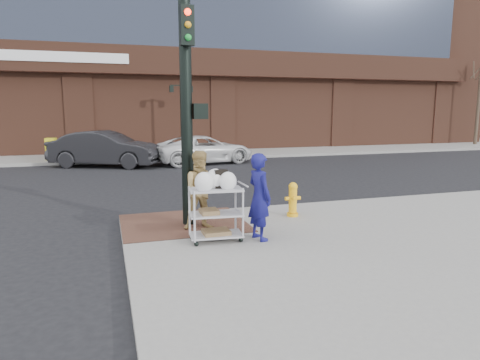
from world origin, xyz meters
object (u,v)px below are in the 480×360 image
object	(u,v)px
traffic_signal_pole	(188,105)
pedestrian_tan	(202,190)
woman_blue	(259,197)
minivan_white	(204,150)
fire_hydrant	(293,199)
utility_cart	(216,209)
lamp_post	(182,111)
sedan_dark	(106,149)

from	to	relation	value
traffic_signal_pole	pedestrian_tan	size ratio (longest dim) A/B	2.91
woman_blue	minivan_white	size ratio (longest dim) A/B	0.35
fire_hydrant	pedestrian_tan	bearing A→B (deg)	-169.58
pedestrian_tan	utility_cart	bearing A→B (deg)	-83.84
pedestrian_tan	fire_hydrant	bearing A→B (deg)	12.39
minivan_white	traffic_signal_pole	bearing A→B (deg)	155.93
minivan_white	lamp_post	bearing A→B (deg)	-0.92
lamp_post	traffic_signal_pole	xyz separation A→B (m)	(-2.48, -15.23, 0.21)
traffic_signal_pole	minivan_white	distance (m)	12.40
fire_hydrant	woman_blue	bearing A→B (deg)	-133.08
pedestrian_tan	sedan_dark	bearing A→B (deg)	100.99
minivan_white	utility_cart	xyz separation A→B (m)	(-2.74, -13.23, 0.10)
woman_blue	pedestrian_tan	xyz separation A→B (m)	(-0.93, 1.09, -0.02)
lamp_post	pedestrian_tan	size ratio (longest dim) A/B	2.33
pedestrian_tan	fire_hydrant	size ratio (longest dim) A/B	2.04
lamp_post	minivan_white	bearing A→B (deg)	-81.10
utility_cart	lamp_post	bearing A→B (deg)	82.42
sedan_dark	utility_cart	distance (m)	13.52
traffic_signal_pole	fire_hydrant	world-z (taller)	traffic_signal_pole
lamp_post	minivan_white	size ratio (longest dim) A/B	0.79
woman_blue	minivan_white	bearing A→B (deg)	-21.53
sedan_dark	fire_hydrant	distance (m)	12.75
pedestrian_tan	sedan_dark	xyz separation A→B (m)	(-1.97, 12.42, -0.15)
woman_blue	utility_cart	distance (m)	0.90
traffic_signal_pole	sedan_dark	world-z (taller)	traffic_signal_pole
lamp_post	minivan_white	xyz separation A→B (m)	(0.53, -3.39, -1.91)
sedan_dark	minivan_white	bearing A→B (deg)	-66.72
woman_blue	minivan_white	xyz separation A→B (m)	(1.88, 13.38, -0.32)
pedestrian_tan	utility_cart	size ratio (longest dim) A/B	1.20
lamp_post	utility_cart	world-z (taller)	lamp_post
sedan_dark	utility_cart	world-z (taller)	sedan_dark
pedestrian_tan	lamp_post	bearing A→B (deg)	83.70
woman_blue	sedan_dark	distance (m)	13.82
woman_blue	utility_cart	size ratio (longest dim) A/B	1.22
woman_blue	sedan_dark	world-z (taller)	woman_blue
sedan_dark	minivan_white	xyz separation A→B (m)	(4.78, -0.13, -0.15)
sedan_dark	fire_hydrant	world-z (taller)	sedan_dark
fire_hydrant	traffic_signal_pole	bearing A→B (deg)	179.53
lamp_post	traffic_signal_pole	bearing A→B (deg)	-99.24
sedan_dark	minivan_white	distance (m)	4.79
woman_blue	sedan_dark	xyz separation A→B (m)	(-2.90, 13.51, -0.17)
woman_blue	fire_hydrant	xyz separation A→B (m)	(1.42, 1.52, -0.44)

